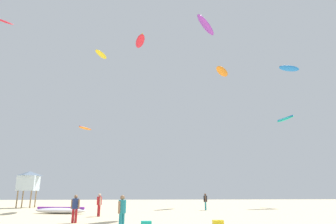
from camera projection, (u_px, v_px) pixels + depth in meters
person_foreground at (122, 210)px, 13.86m from camera, size 0.37×0.46×1.63m
person_midground at (205, 200)px, 29.39m from camera, size 0.37×0.54×1.63m
person_left at (75, 206)px, 17.54m from camera, size 0.53×0.36×1.61m
person_right at (99, 203)px, 22.10m from camera, size 0.37×0.49×1.66m
kite_grounded_near at (61, 210)px, 24.69m from camera, size 4.77×2.31×0.54m
lifeguard_tower at (29, 181)px, 34.44m from camera, size 2.30×2.30×4.15m
cooler_box at (218, 223)px, 15.65m from camera, size 0.56×0.36×0.32m
gear_bag at (146, 224)px, 15.20m from camera, size 0.56×0.36×0.32m
kite_aloft_0 at (289, 68)px, 44.89m from camera, size 3.71×1.72×0.86m
kite_aloft_1 at (4, 21)px, 34.35m from camera, size 2.10×1.94×0.53m
kite_aloft_2 at (140, 41)px, 40.21m from camera, size 1.82×3.97×0.54m
kite_aloft_4 at (85, 128)px, 42.22m from camera, size 1.92×2.63×0.31m
kite_aloft_5 at (101, 54)px, 46.50m from camera, size 2.01×3.46×0.47m
kite_aloft_6 at (285, 119)px, 40.54m from camera, size 1.74×3.48×0.75m
kite_aloft_7 at (206, 25)px, 29.64m from camera, size 3.15×4.26×1.00m
kite_aloft_8 at (222, 71)px, 43.97m from camera, size 3.29×3.97×0.98m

